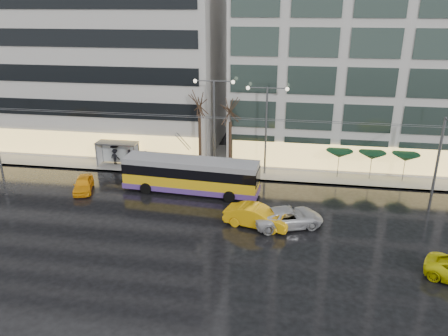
% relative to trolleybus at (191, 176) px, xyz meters
% --- Properties ---
extents(ground, '(140.00, 140.00, 0.00)m').
position_rel_trolleybus_xyz_m(ground, '(-0.84, -5.46, -1.51)').
color(ground, black).
rests_on(ground, ground).
extents(sidewalk, '(80.00, 10.00, 0.15)m').
position_rel_trolleybus_xyz_m(sidewalk, '(1.16, 8.54, -1.44)').
color(sidewalk, gray).
rests_on(sidewalk, ground).
extents(kerb, '(80.00, 0.10, 0.15)m').
position_rel_trolleybus_xyz_m(kerb, '(1.16, 3.59, -1.44)').
color(kerb, slate).
rests_on(kerb, ground).
extents(building_left, '(34.00, 14.00, 22.00)m').
position_rel_trolleybus_xyz_m(building_left, '(-16.84, 13.54, 9.64)').
color(building_left, beige).
rests_on(building_left, sidewalk).
extents(building_right, '(32.00, 14.00, 25.00)m').
position_rel_trolleybus_xyz_m(building_right, '(18.16, 13.54, 11.14)').
color(building_right, beige).
rests_on(building_right, sidewalk).
extents(trolleybus, '(12.21, 5.08, 5.60)m').
position_rel_trolleybus_xyz_m(trolleybus, '(0.00, 0.00, 0.00)').
color(trolleybus, gold).
rests_on(trolleybus, ground).
extents(catenary, '(42.24, 5.12, 7.00)m').
position_rel_trolleybus_xyz_m(catenary, '(0.16, 2.47, 2.74)').
color(catenary, '#595B60').
rests_on(catenary, ground).
extents(bus_shelter, '(4.20, 1.60, 2.51)m').
position_rel_trolleybus_xyz_m(bus_shelter, '(-9.22, 5.22, 0.45)').
color(bus_shelter, '#595B60').
rests_on(bus_shelter, sidewalk).
extents(street_lamp_near, '(3.96, 0.36, 9.03)m').
position_rel_trolleybus_xyz_m(street_lamp_near, '(1.16, 5.34, 4.48)').
color(street_lamp_near, '#595B60').
rests_on(street_lamp_near, sidewalk).
extents(street_lamp_far, '(3.96, 0.36, 8.53)m').
position_rel_trolleybus_xyz_m(street_lamp_far, '(6.16, 5.34, 4.20)').
color(street_lamp_far, '#595B60').
rests_on(street_lamp_far, sidewalk).
extents(tree_a, '(3.20, 3.20, 8.40)m').
position_rel_trolleybus_xyz_m(tree_a, '(-0.34, 5.54, 5.57)').
color(tree_a, black).
rests_on(tree_a, sidewalk).
extents(tree_b, '(3.20, 3.20, 7.70)m').
position_rel_trolleybus_xyz_m(tree_b, '(2.66, 5.74, 4.88)').
color(tree_b, black).
rests_on(tree_b, sidewalk).
extents(parasol_a, '(2.50, 2.50, 2.65)m').
position_rel_trolleybus_xyz_m(parasol_a, '(13.16, 5.54, 0.93)').
color(parasol_a, '#595B60').
rests_on(parasol_a, sidewalk).
extents(parasol_b, '(2.50, 2.50, 2.65)m').
position_rel_trolleybus_xyz_m(parasol_b, '(16.16, 5.54, 0.93)').
color(parasol_b, '#595B60').
rests_on(parasol_b, sidewalk).
extents(parasol_c, '(2.50, 2.50, 2.65)m').
position_rel_trolleybus_xyz_m(parasol_c, '(19.16, 5.54, 0.93)').
color(parasol_c, '#595B60').
rests_on(parasol_c, sidewalk).
extents(taxi_a, '(2.71, 4.14, 1.31)m').
position_rel_trolleybus_xyz_m(taxi_a, '(-9.61, -1.29, -0.86)').
color(taxi_a, '#FFA60D').
rests_on(taxi_a, ground).
extents(taxi_b, '(5.24, 2.82, 1.64)m').
position_rel_trolleybus_xyz_m(taxi_b, '(6.39, -5.40, -0.70)').
color(taxi_b, '#FFB20D').
rests_on(taxi_b, ground).
extents(sedan_silver, '(5.86, 4.18, 1.48)m').
position_rel_trolleybus_xyz_m(sedan_silver, '(8.69, -4.99, -0.77)').
color(sedan_silver, '#B2B2B7').
rests_on(sedan_silver, ground).
extents(pedestrian_a, '(1.22, 1.23, 2.19)m').
position_rel_trolleybus_xyz_m(pedestrian_a, '(-7.68, 5.26, 0.07)').
color(pedestrian_a, black).
rests_on(pedestrian_a, sidewalk).
extents(pedestrian_b, '(0.93, 0.80, 1.65)m').
position_rel_trolleybus_xyz_m(pedestrian_b, '(-6.06, 5.40, -0.54)').
color(pedestrian_b, black).
rests_on(pedestrian_b, sidewalk).
extents(pedestrian_c, '(1.20, 1.04, 2.11)m').
position_rel_trolleybus_xyz_m(pedestrian_c, '(-9.32, 5.39, -0.25)').
color(pedestrian_c, black).
rests_on(pedestrian_c, sidewalk).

